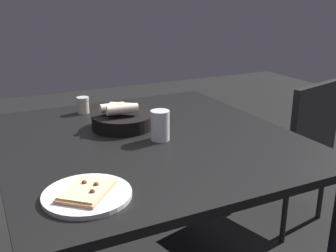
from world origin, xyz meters
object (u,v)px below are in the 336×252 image
at_px(bread_basket, 122,120).
at_px(pepper_shaker, 83,106).
at_px(pizza_plate, 87,194).
at_px(dining_table, 147,149).
at_px(chair_far, 292,145).
at_px(beer_glass, 160,126).

height_order(bread_basket, pepper_shaker, bread_basket).
bearing_deg(pizza_plate, pepper_shaker, 165.78).
bearing_deg(dining_table, chair_far, 99.73).
height_order(pizza_plate, pepper_shaker, pepper_shaker).
relative_size(pizza_plate, chair_far, 0.30).
relative_size(pizza_plate, pepper_shaker, 3.25).
relative_size(bread_basket, beer_glass, 2.20).
relative_size(dining_table, beer_glass, 10.06).
xyz_separation_m(pizza_plate, beer_glass, (-0.33, 0.39, 0.04)).
distance_m(bread_basket, chair_far, 1.05).
height_order(pizza_plate, chair_far, chair_far).
distance_m(pizza_plate, chair_far, 1.44).
xyz_separation_m(beer_glass, chair_far, (-0.22, 0.92, -0.31)).
xyz_separation_m(bread_basket, chair_far, (-0.01, 1.00, -0.29)).
xyz_separation_m(dining_table, chair_far, (-0.16, 0.95, -0.20)).
bearing_deg(dining_table, beer_glass, 30.74).
bearing_deg(pizza_plate, chair_far, 112.79).
xyz_separation_m(pizza_plate, chair_far, (-0.55, 1.31, -0.27)).
bearing_deg(chair_far, pepper_shaker, -104.32).
bearing_deg(bread_basket, pepper_shaker, -162.56).
relative_size(dining_table, pizza_plate, 4.70).
bearing_deg(pepper_shaker, bread_basket, 17.44).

